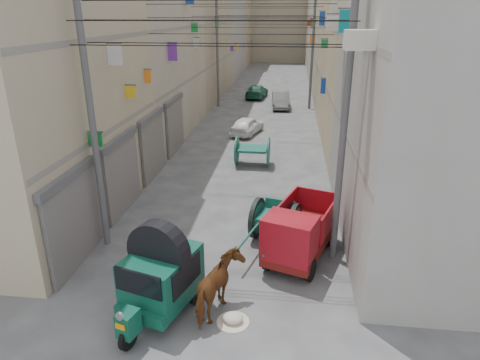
# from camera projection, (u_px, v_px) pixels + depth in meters

# --- Properties ---
(building_row_left) EXTENTS (8.00, 62.00, 14.00)m
(building_row_left) POSITION_uv_depth(u_px,v_px,m) (180.00, 19.00, 38.05)
(building_row_left) COLOR tan
(building_row_left) RESTS_ON ground
(building_row_right) EXTENTS (8.00, 62.00, 14.00)m
(building_row_right) POSITION_uv_depth(u_px,v_px,m) (363.00, 19.00, 36.30)
(building_row_right) COLOR #9A9590
(building_row_right) RESTS_ON ground
(end_cap_building) EXTENTS (22.00, 10.00, 13.00)m
(end_cap_building) POSITION_uv_depth(u_px,v_px,m) (280.00, 16.00, 66.63)
(end_cap_building) COLOR tan
(end_cap_building) RESTS_ON ground
(shutters_left) EXTENTS (0.18, 14.40, 2.88)m
(shutters_left) POSITION_uv_depth(u_px,v_px,m) (139.00, 157.00, 17.45)
(shutters_left) COLOR #46464B
(shutters_left) RESTS_ON ground
(signboards) EXTENTS (8.22, 40.52, 5.67)m
(signboards) POSITION_uv_depth(u_px,v_px,m) (257.00, 74.00, 26.75)
(signboards) COLOR #188437
(signboards) RESTS_ON ground
(utility_poles) EXTENTS (7.40, 22.20, 8.00)m
(utility_poles) POSITION_uv_depth(u_px,v_px,m) (251.00, 74.00, 22.23)
(utility_poles) COLOR #4F5052
(utility_poles) RESTS_ON ground
(overhead_cables) EXTENTS (7.40, 22.52, 1.12)m
(overhead_cables) POSITION_uv_depth(u_px,v_px,m) (246.00, 18.00, 18.82)
(overhead_cables) COLOR black
(overhead_cables) RESTS_ON ground
(auto_rickshaw) EXTENTS (2.03, 2.79, 1.89)m
(auto_rickshaw) POSITION_uv_depth(u_px,v_px,m) (160.00, 273.00, 10.32)
(auto_rickshaw) COLOR black
(auto_rickshaw) RESTS_ON ground
(tonga_cart) EXTENTS (1.89, 3.21, 1.36)m
(tonga_cart) POSITION_uv_depth(u_px,v_px,m) (275.00, 220.00, 13.86)
(tonga_cart) COLOR black
(tonga_cart) RESTS_ON ground
(mini_truck) EXTENTS (2.39, 3.51, 1.81)m
(mini_truck) POSITION_uv_depth(u_px,v_px,m) (298.00, 237.00, 12.52)
(mini_truck) COLOR black
(mini_truck) RESTS_ON ground
(second_cart) EXTENTS (1.65, 1.47, 1.44)m
(second_cart) POSITION_uv_depth(u_px,v_px,m) (253.00, 150.00, 20.71)
(second_cart) COLOR #145848
(second_cart) RESTS_ON ground
(feed_sack) EXTENTS (0.50, 0.40, 0.25)m
(feed_sack) POSITION_uv_depth(u_px,v_px,m) (233.00, 318.00, 10.30)
(feed_sack) COLOR beige
(feed_sack) RESTS_ON ground
(horse) EXTENTS (1.17, 1.90, 1.49)m
(horse) POSITION_uv_depth(u_px,v_px,m) (219.00, 287.00, 10.41)
(horse) COLOR brown
(horse) RESTS_ON ground
(distant_car_white) EXTENTS (2.10, 3.40, 1.08)m
(distant_car_white) POSITION_uv_depth(u_px,v_px,m) (247.00, 125.00, 26.22)
(distant_car_white) COLOR white
(distant_car_white) RESTS_ON ground
(distant_car_grey) EXTENTS (1.56, 3.82, 1.23)m
(distant_car_grey) POSITION_uv_depth(u_px,v_px,m) (281.00, 100.00, 33.47)
(distant_car_grey) COLOR #5C615E
(distant_car_grey) RESTS_ON ground
(distant_car_green) EXTENTS (1.93, 3.98, 1.12)m
(distant_car_green) POSITION_uv_depth(u_px,v_px,m) (257.00, 91.00, 37.48)
(distant_car_green) COLOR #1E5A43
(distant_car_green) RESTS_ON ground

